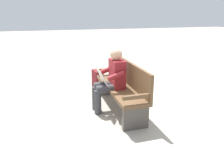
# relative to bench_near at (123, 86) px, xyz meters

# --- Properties ---
(ground_plane) EXTENTS (40.00, 40.00, 0.00)m
(ground_plane) POSITION_rel_bench_near_xyz_m (-0.00, 0.07, -0.46)
(ground_plane) COLOR #A89E8E
(bench_near) EXTENTS (1.80, 0.48, 0.90)m
(bench_near) POSITION_rel_bench_near_xyz_m (0.00, 0.00, 0.00)
(bench_near) COLOR brown
(bench_near) RESTS_ON ground
(person_seated) EXTENTS (0.57, 0.57, 1.18)m
(person_seated) POSITION_rel_bench_near_xyz_m (0.01, 0.23, 0.17)
(person_seated) COLOR maroon
(person_seated) RESTS_ON ground
(backpack) EXTENTS (0.35, 0.26, 0.47)m
(backpack) POSITION_rel_bench_near_xyz_m (1.21, 0.22, -0.23)
(backpack) COLOR maroon
(backpack) RESTS_ON ground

